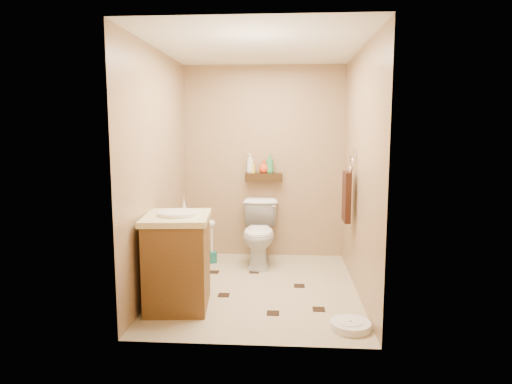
{
  "coord_description": "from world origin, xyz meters",
  "views": [
    {
      "loc": [
        0.28,
        -4.49,
        1.63
      ],
      "look_at": [
        -0.04,
        0.25,
        0.96
      ],
      "focal_mm": 32.0,
      "sensor_mm": 36.0,
      "label": 1
    }
  ],
  "objects": [
    {
      "name": "bathroom_scale",
      "position": [
        0.82,
        -0.92,
        0.03
      ],
      "size": [
        0.39,
        0.39,
        0.07
      ],
      "rotation": [
        0.0,
        0.0,
        0.2
      ],
      "color": "white",
      "rests_on": "ground"
    },
    {
      "name": "ground",
      "position": [
        0.0,
        0.0,
        0.0
      ],
      "size": [
        2.5,
        2.5,
        0.0
      ],
      "primitive_type": "plane",
      "color": "tan",
      "rests_on": "ground"
    },
    {
      "name": "toilet_brush",
      "position": [
        -0.61,
        0.86,
        0.19
      ],
      "size": [
        0.12,
        0.12,
        0.53
      ],
      "color": "#186255",
      "rests_on": "ground"
    },
    {
      "name": "toilet",
      "position": [
        -0.03,
        0.83,
        0.38
      ],
      "size": [
        0.44,
        0.75,
        0.76
      ],
      "primitive_type": "imported",
      "rotation": [
        0.0,
        0.0,
        0.02
      ],
      "color": "white",
      "rests_on": "ground"
    },
    {
      "name": "wall_front",
      "position": [
        0.0,
        -1.25,
        1.2
      ],
      "size": [
        2.0,
        0.04,
        2.4
      ],
      "primitive_type": "cube",
      "color": "#A0845B",
      "rests_on": "ground"
    },
    {
      "name": "wall_shelf",
      "position": [
        0.0,
        1.17,
        1.02
      ],
      "size": [
        0.46,
        0.14,
        0.1
      ],
      "primitive_type": "cube",
      "color": "#39230F",
      "rests_on": "wall_back"
    },
    {
      "name": "bottle_a",
      "position": [
        -0.17,
        1.17,
        1.19
      ],
      "size": [
        0.1,
        0.1,
        0.25
      ],
      "primitive_type": "imported",
      "rotation": [
        0.0,
        0.0,
        4.68
      ],
      "color": "silver",
      "rests_on": "wall_shelf"
    },
    {
      "name": "wall_back",
      "position": [
        0.0,
        1.25,
        1.2
      ],
      "size": [
        2.0,
        0.04,
        2.4
      ],
      "primitive_type": "cube",
      "color": "#A0845B",
      "rests_on": "ground"
    },
    {
      "name": "towel_ring",
      "position": [
        0.91,
        0.25,
        0.95
      ],
      "size": [
        0.12,
        0.3,
        0.76
      ],
      "color": "silver",
      "rests_on": "wall_right"
    },
    {
      "name": "wall_right",
      "position": [
        1.0,
        0.0,
        1.2
      ],
      "size": [
        0.04,
        2.5,
        2.4
      ],
      "primitive_type": "cube",
      "color": "#A0845B",
      "rests_on": "ground"
    },
    {
      "name": "ceiling",
      "position": [
        0.0,
        0.0,
        2.4
      ],
      "size": [
        2.0,
        2.5,
        0.02
      ],
      "primitive_type": "cube",
      "color": "white",
      "rests_on": "wall_back"
    },
    {
      "name": "wall_left",
      "position": [
        -1.0,
        0.0,
        1.2
      ],
      "size": [
        0.04,
        2.5,
        2.4
      ],
      "primitive_type": "cube",
      "color": "#A0845B",
      "rests_on": "ground"
    },
    {
      "name": "floor_accents",
      "position": [
        0.04,
        -0.06,
        0.0
      ],
      "size": [
        1.22,
        1.26,
        0.01
      ],
      "color": "black",
      "rests_on": "ground"
    },
    {
      "name": "vanity",
      "position": [
        -0.7,
        -0.52,
        0.44
      ],
      "size": [
        0.64,
        0.75,
        0.99
      ],
      "rotation": [
        0.0,
        0.0,
        0.09
      ],
      "color": "brown",
      "rests_on": "ground"
    },
    {
      "name": "toilet_paper",
      "position": [
        -0.94,
        0.65,
        0.6
      ],
      "size": [
        0.12,
        0.11,
        0.12
      ],
      "color": "white",
      "rests_on": "wall_left"
    },
    {
      "name": "bottle_c",
      "position": [
        0.0,
        1.17,
        1.15
      ],
      "size": [
        0.18,
        0.18,
        0.16
      ],
      "primitive_type": "imported",
      "rotation": [
        0.0,
        0.0,
        5.36
      ],
      "color": "red",
      "rests_on": "wall_shelf"
    },
    {
      "name": "bottle_d",
      "position": [
        0.08,
        1.17,
        1.19
      ],
      "size": [
        0.12,
        0.12,
        0.24
      ],
      "primitive_type": "imported",
      "rotation": [
        0.0,
        0.0,
        1.96
      ],
      "color": "#309150",
      "rests_on": "wall_shelf"
    },
    {
      "name": "bottle_b",
      "position": [
        -0.14,
        1.17,
        1.15
      ],
      "size": [
        0.08,
        0.08,
        0.16
      ],
      "primitive_type": "imported",
      "rotation": [
        0.0,
        0.0,
        4.66
      ],
      "color": "gold",
      "rests_on": "wall_shelf"
    }
  ]
}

